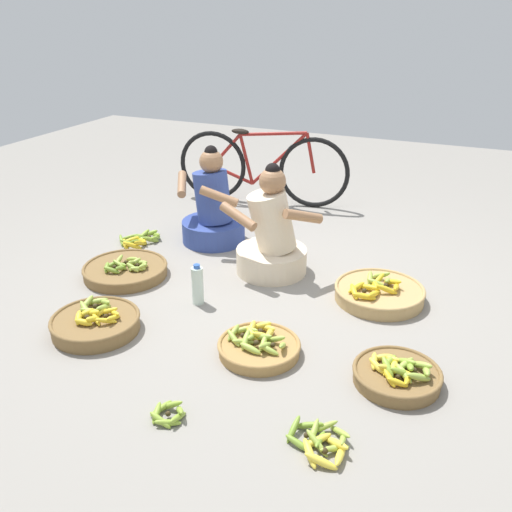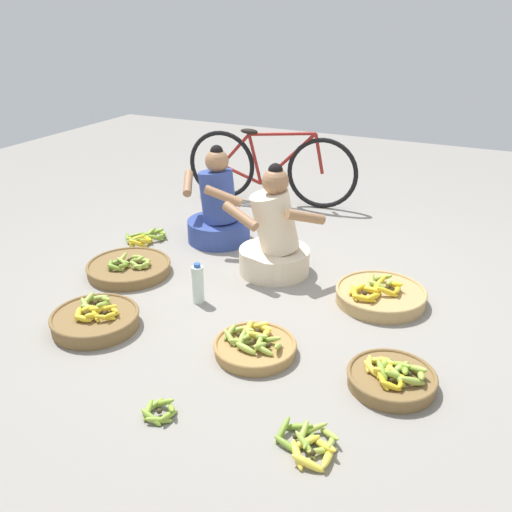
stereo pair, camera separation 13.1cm
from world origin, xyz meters
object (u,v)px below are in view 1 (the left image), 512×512
(water_bottle, at_px, (198,285))
(banana_basket_near_vendor, at_px, (125,270))
(vendor_woman_front, at_px, (272,238))
(loose_bananas_mid_right, at_px, (140,239))
(banana_basket_mid_left, at_px, (379,292))
(loose_bananas_back_center, at_px, (168,414))
(banana_basket_front_center, at_px, (96,322))
(loose_bananas_back_left, at_px, (321,442))
(vendor_woman_behind, at_px, (213,212))
(banana_basket_front_left, at_px, (259,346))
(bicycle_leaning, at_px, (262,167))
(banana_basket_near_bicycle, at_px, (397,374))

(water_bottle, bearing_deg, banana_basket_near_vendor, 167.91)
(vendor_woman_front, xyz_separation_m, loose_bananas_mid_right, (-1.20, 0.07, -0.23))
(banana_basket_mid_left, height_order, water_bottle, water_bottle)
(banana_basket_near_vendor, distance_m, water_bottle, 0.70)
(loose_bananas_back_center, relative_size, water_bottle, 0.68)
(banana_basket_front_center, distance_m, water_bottle, 0.69)
(banana_basket_front_center, distance_m, loose_bananas_back_left, 1.60)
(vendor_woman_behind, xyz_separation_m, loose_bananas_back_center, (0.81, -2.04, -0.23))
(loose_bananas_back_left, bearing_deg, banana_basket_near_vendor, 149.16)
(banana_basket_mid_left, bearing_deg, loose_bananas_mid_right, 174.85)
(banana_basket_near_vendor, bearing_deg, banana_basket_front_left, -22.18)
(loose_bananas_back_left, distance_m, loose_bananas_mid_right, 2.65)
(vendor_woman_front, distance_m, loose_bananas_mid_right, 1.23)
(bicycle_leaning, height_order, banana_basket_near_bicycle, bicycle_leaning)
(banana_basket_mid_left, distance_m, loose_bananas_mid_right, 2.04)
(banana_basket_mid_left, bearing_deg, loose_bananas_back_center, -113.44)
(banana_basket_front_left, height_order, banana_basket_near_bicycle, banana_basket_near_bicycle)
(bicycle_leaning, height_order, banana_basket_mid_left, bicycle_leaning)
(banana_basket_front_left, bearing_deg, bicycle_leaning, 112.46)
(banana_basket_front_left, bearing_deg, loose_bananas_mid_right, 144.89)
(loose_bananas_mid_right, bearing_deg, loose_bananas_back_left, -38.37)
(loose_bananas_back_center, bearing_deg, banana_basket_near_vendor, 132.35)
(banana_basket_near_vendor, distance_m, loose_bananas_back_center, 1.63)
(banana_basket_front_left, height_order, loose_bananas_back_center, banana_basket_front_left)
(banana_basket_mid_left, relative_size, banana_basket_near_vendor, 0.98)
(bicycle_leaning, height_order, loose_bananas_back_center, bicycle_leaning)
(bicycle_leaning, distance_m, loose_bananas_mid_right, 1.49)
(vendor_woman_front, height_order, loose_bananas_mid_right, vendor_woman_front)
(vendor_woman_front, relative_size, banana_basket_near_bicycle, 1.76)
(banana_basket_near_vendor, distance_m, loose_bananas_back_left, 2.13)
(loose_bananas_back_center, distance_m, loose_bananas_mid_right, 2.21)
(banana_basket_front_left, xyz_separation_m, loose_bananas_mid_right, (-1.53, 1.08, -0.02))
(banana_basket_near_bicycle, distance_m, loose_bananas_back_center, 1.20)
(banana_basket_front_left, height_order, loose_bananas_mid_right, banana_basket_front_left)
(banana_basket_front_center, height_order, loose_bananas_back_center, banana_basket_front_center)
(bicycle_leaning, height_order, banana_basket_front_center, bicycle_leaning)
(banana_basket_near_vendor, bearing_deg, banana_basket_mid_left, 11.81)
(banana_basket_front_center, distance_m, banana_basket_near_bicycle, 1.79)
(bicycle_leaning, relative_size, loose_bananas_mid_right, 4.48)
(vendor_woman_front, xyz_separation_m, bicycle_leaning, (-0.67, 1.42, 0.09))
(banana_basket_mid_left, relative_size, water_bottle, 2.13)
(banana_basket_near_bicycle, height_order, banana_basket_near_vendor, banana_basket_near_bicycle)
(loose_bananas_back_center, xyz_separation_m, water_bottle, (-0.41, 1.06, 0.11))
(bicycle_leaning, relative_size, banana_basket_mid_left, 2.82)
(bicycle_leaning, distance_m, water_bottle, 2.10)
(banana_basket_near_vendor, height_order, loose_bananas_back_left, banana_basket_near_vendor)
(banana_basket_front_left, bearing_deg, water_bottle, 147.83)
(vendor_woman_front, distance_m, bicycle_leaning, 1.57)
(loose_bananas_back_center, bearing_deg, vendor_woman_front, 94.86)
(banana_basket_mid_left, bearing_deg, vendor_woman_front, 171.89)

